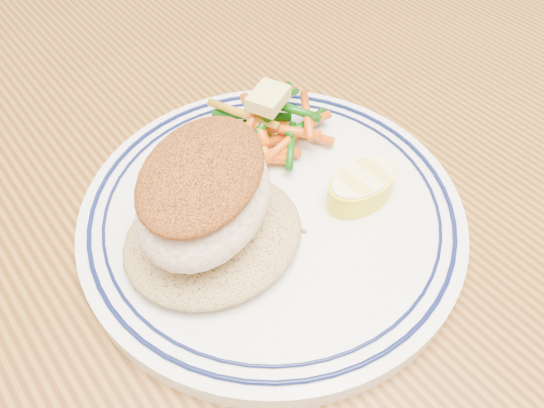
{
  "coord_description": "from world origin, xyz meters",
  "views": [
    {
      "loc": [
        -0.18,
        -0.2,
        1.04
      ],
      "look_at": [
        -0.04,
        -0.02,
        0.77
      ],
      "focal_mm": 35.0,
      "sensor_mm": 36.0,
      "label": 1
    }
  ],
  "objects_px": {
    "fish_fillet": "(204,192)",
    "lemon_wedge": "(361,185)",
    "plate": "(272,214)",
    "vegetable_pile": "(272,125)",
    "dining_table": "(296,257)",
    "rice_pilaf": "(213,233)"
  },
  "relations": [
    {
      "from": "plate",
      "to": "rice_pilaf",
      "type": "xyz_separation_m",
      "value": [
        -0.05,
        0.0,
        0.02
      ]
    },
    {
      "from": "fish_fillet",
      "to": "lemon_wedge",
      "type": "relative_size",
      "value": 2.37
    },
    {
      "from": "plate",
      "to": "lemon_wedge",
      "type": "distance_m",
      "value": 0.06
    },
    {
      "from": "dining_table",
      "to": "lemon_wedge",
      "type": "relative_size",
      "value": 27.15
    },
    {
      "from": "rice_pilaf",
      "to": "lemon_wedge",
      "type": "bearing_deg",
      "value": -15.98
    },
    {
      "from": "fish_fillet",
      "to": "lemon_wedge",
      "type": "distance_m",
      "value": 0.11
    },
    {
      "from": "lemon_wedge",
      "to": "plate",
      "type": "bearing_deg",
      "value": 152.01
    },
    {
      "from": "fish_fillet",
      "to": "lemon_wedge",
      "type": "bearing_deg",
      "value": -19.67
    },
    {
      "from": "dining_table",
      "to": "rice_pilaf",
      "type": "distance_m",
      "value": 0.15
    },
    {
      "from": "dining_table",
      "to": "rice_pilaf",
      "type": "height_order",
      "value": "rice_pilaf"
    },
    {
      "from": "fish_fillet",
      "to": "vegetable_pile",
      "type": "height_order",
      "value": "fish_fillet"
    },
    {
      "from": "vegetable_pile",
      "to": "lemon_wedge",
      "type": "bearing_deg",
      "value": -83.29
    },
    {
      "from": "plate",
      "to": "fish_fillet",
      "type": "distance_m",
      "value": 0.07
    },
    {
      "from": "dining_table",
      "to": "lemon_wedge",
      "type": "distance_m",
      "value": 0.13
    },
    {
      "from": "lemon_wedge",
      "to": "vegetable_pile",
      "type": "bearing_deg",
      "value": 96.71
    },
    {
      "from": "plate",
      "to": "vegetable_pile",
      "type": "bearing_deg",
      "value": 51.55
    },
    {
      "from": "dining_table",
      "to": "rice_pilaf",
      "type": "xyz_separation_m",
      "value": [
        -0.09,
        -0.02,
        0.12
      ]
    },
    {
      "from": "lemon_wedge",
      "to": "rice_pilaf",
      "type": "bearing_deg",
      "value": 164.02
    },
    {
      "from": "dining_table",
      "to": "lemon_wedge",
      "type": "height_order",
      "value": "lemon_wedge"
    },
    {
      "from": "dining_table",
      "to": "plate",
      "type": "relative_size",
      "value": 5.69
    },
    {
      "from": "dining_table",
      "to": "fish_fillet",
      "type": "xyz_separation_m",
      "value": [
        -0.09,
        -0.01,
        0.16
      ]
    },
    {
      "from": "rice_pilaf",
      "to": "fish_fillet",
      "type": "relative_size",
      "value": 0.9
    }
  ]
}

